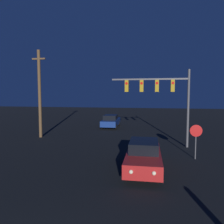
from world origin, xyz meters
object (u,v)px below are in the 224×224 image
(car_far, at_px, (111,121))
(traffic_signal_mast, at_px, (162,93))
(car_near, at_px, (144,155))
(stop_sign, at_px, (196,135))
(utility_pole, at_px, (40,93))

(car_far, height_order, traffic_signal_mast, traffic_signal_mast)
(car_near, relative_size, stop_sign, 2.25)
(car_near, relative_size, traffic_signal_mast, 0.82)
(car_near, xyz_separation_m, utility_pole, (-9.79, 7.05, 3.34))
(car_far, relative_size, stop_sign, 2.26)
(car_far, relative_size, traffic_signal_mast, 0.83)
(traffic_signal_mast, bearing_deg, utility_pole, 172.05)
(car_near, distance_m, car_far, 14.80)
(utility_pole, bearing_deg, stop_sign, -19.70)
(car_far, relative_size, utility_pole, 0.60)
(stop_sign, relative_size, utility_pole, 0.27)
(car_near, distance_m, stop_sign, 3.99)
(traffic_signal_mast, distance_m, utility_pole, 11.02)
(traffic_signal_mast, height_order, utility_pole, utility_pole)
(stop_sign, bearing_deg, car_near, -141.28)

